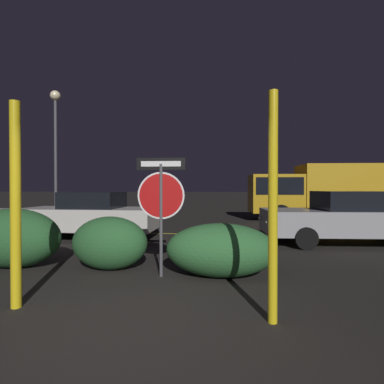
{
  "coord_description": "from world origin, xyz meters",
  "views": [
    {
      "loc": [
        1.17,
        -3.45,
        1.63
      ],
      "look_at": [
        0.2,
        4.83,
        1.52
      ],
      "focal_mm": 28.0,
      "sensor_mm": 36.0,
      "label": 1
    }
  ],
  "objects_px": {
    "yellow_pole_left": "(16,205)",
    "passing_car_3": "(348,218)",
    "yellow_pole_right": "(273,207)",
    "hedge_bush_3": "(221,250)",
    "delivery_truck": "(315,190)",
    "hedge_bush_1": "(13,238)",
    "hedge_bush_2": "(110,243)",
    "street_lamp": "(56,127)",
    "stop_sign": "(161,194)",
    "passing_car_2": "(90,215)"
  },
  "relations": [
    {
      "from": "hedge_bush_2",
      "to": "delivery_truck",
      "type": "distance_m",
      "value": 12.26
    },
    {
      "from": "hedge_bush_1",
      "to": "street_lamp",
      "type": "relative_size",
      "value": 0.29
    },
    {
      "from": "hedge_bush_1",
      "to": "delivery_truck",
      "type": "xyz_separation_m",
      "value": [
        8.86,
        10.22,
        0.92
      ]
    },
    {
      "from": "passing_car_2",
      "to": "yellow_pole_right",
      "type": "bearing_deg",
      "value": -138.55
    },
    {
      "from": "yellow_pole_left",
      "to": "hedge_bush_1",
      "type": "distance_m",
      "value": 2.58
    },
    {
      "from": "yellow_pole_left",
      "to": "delivery_truck",
      "type": "bearing_deg",
      "value": 58.87
    },
    {
      "from": "passing_car_3",
      "to": "yellow_pole_right",
      "type": "bearing_deg",
      "value": 148.01
    },
    {
      "from": "hedge_bush_2",
      "to": "hedge_bush_3",
      "type": "distance_m",
      "value": 2.23
    },
    {
      "from": "yellow_pole_left",
      "to": "delivery_truck",
      "type": "xyz_separation_m",
      "value": [
        7.33,
        12.14,
        0.12
      ]
    },
    {
      "from": "stop_sign",
      "to": "yellow_pole_left",
      "type": "height_order",
      "value": "yellow_pole_left"
    },
    {
      "from": "delivery_truck",
      "to": "passing_car_3",
      "type": "bearing_deg",
      "value": 168.15
    },
    {
      "from": "hedge_bush_3",
      "to": "passing_car_3",
      "type": "distance_m",
      "value": 5.19
    },
    {
      "from": "stop_sign",
      "to": "yellow_pole_right",
      "type": "distance_m",
      "value": 2.45
    },
    {
      "from": "hedge_bush_1",
      "to": "hedge_bush_2",
      "type": "bearing_deg",
      "value": 2.25
    },
    {
      "from": "hedge_bush_2",
      "to": "passing_car_2",
      "type": "height_order",
      "value": "passing_car_2"
    },
    {
      "from": "hedge_bush_1",
      "to": "passing_car_2",
      "type": "xyz_separation_m",
      "value": [
        -0.03,
        3.59,
        0.14
      ]
    },
    {
      "from": "hedge_bush_3",
      "to": "delivery_truck",
      "type": "height_order",
      "value": "delivery_truck"
    },
    {
      "from": "hedge_bush_2",
      "to": "passing_car_2",
      "type": "bearing_deg",
      "value": 120.65
    },
    {
      "from": "yellow_pole_left",
      "to": "passing_car_2",
      "type": "height_order",
      "value": "yellow_pole_left"
    },
    {
      "from": "yellow_pole_right",
      "to": "stop_sign",
      "type": "bearing_deg",
      "value": 135.92
    },
    {
      "from": "yellow_pole_right",
      "to": "hedge_bush_2",
      "type": "distance_m",
      "value": 3.65
    },
    {
      "from": "yellow_pole_left",
      "to": "passing_car_3",
      "type": "height_order",
      "value": "yellow_pole_left"
    },
    {
      "from": "delivery_truck",
      "to": "hedge_bush_1",
      "type": "bearing_deg",
      "value": 135.34
    },
    {
      "from": "stop_sign",
      "to": "yellow_pole_left",
      "type": "relative_size",
      "value": 0.78
    },
    {
      "from": "passing_car_3",
      "to": "passing_car_2",
      "type": "bearing_deg",
      "value": 86.02
    },
    {
      "from": "yellow_pole_left",
      "to": "hedge_bush_1",
      "type": "xyz_separation_m",
      "value": [
        -1.52,
        1.92,
        -0.8
      ]
    },
    {
      "from": "hedge_bush_2",
      "to": "hedge_bush_3",
      "type": "relative_size",
      "value": 0.75
    },
    {
      "from": "hedge_bush_1",
      "to": "yellow_pole_right",
      "type": "bearing_deg",
      "value": -21.92
    },
    {
      "from": "yellow_pole_right",
      "to": "passing_car_2",
      "type": "bearing_deg",
      "value": 131.69
    },
    {
      "from": "delivery_truck",
      "to": "street_lamp",
      "type": "bearing_deg",
      "value": 88.22
    },
    {
      "from": "hedge_bush_3",
      "to": "passing_car_2",
      "type": "bearing_deg",
      "value": 139.04
    },
    {
      "from": "yellow_pole_left",
      "to": "hedge_bush_2",
      "type": "bearing_deg",
      "value": 75.4
    },
    {
      "from": "stop_sign",
      "to": "passing_car_3",
      "type": "distance_m",
      "value": 6.14
    },
    {
      "from": "hedge_bush_3",
      "to": "street_lamp",
      "type": "xyz_separation_m",
      "value": [
        -9.22,
        9.89,
        4.47
      ]
    },
    {
      "from": "yellow_pole_left",
      "to": "passing_car_2",
      "type": "bearing_deg",
      "value": 105.79
    },
    {
      "from": "delivery_truck",
      "to": "street_lamp",
      "type": "distance_m",
      "value": 14.24
    },
    {
      "from": "hedge_bush_2",
      "to": "hedge_bush_3",
      "type": "height_order",
      "value": "hedge_bush_2"
    },
    {
      "from": "hedge_bush_1",
      "to": "passing_car_3",
      "type": "distance_m",
      "value": 8.67
    },
    {
      "from": "hedge_bush_2",
      "to": "hedge_bush_3",
      "type": "xyz_separation_m",
      "value": [
        2.22,
        -0.22,
        -0.04
      ]
    },
    {
      "from": "yellow_pole_right",
      "to": "hedge_bush_3",
      "type": "distance_m",
      "value": 2.16
    },
    {
      "from": "stop_sign",
      "to": "yellow_pole_left",
      "type": "bearing_deg",
      "value": -138.91
    },
    {
      "from": "stop_sign",
      "to": "hedge_bush_3",
      "type": "bearing_deg",
      "value": 3.69
    },
    {
      "from": "hedge_bush_1",
      "to": "stop_sign",
      "type": "bearing_deg",
      "value": -5.12
    },
    {
      "from": "yellow_pole_right",
      "to": "hedge_bush_2",
      "type": "bearing_deg",
      "value": 144.41
    },
    {
      "from": "passing_car_2",
      "to": "passing_car_3",
      "type": "xyz_separation_m",
      "value": [
        7.94,
        -0.04,
        0.02
      ]
    },
    {
      "from": "passing_car_2",
      "to": "street_lamp",
      "type": "height_order",
      "value": "street_lamp"
    },
    {
      "from": "yellow_pole_left",
      "to": "street_lamp",
      "type": "bearing_deg",
      "value": 119.04
    },
    {
      "from": "hedge_bush_3",
      "to": "delivery_truck",
      "type": "relative_size",
      "value": 0.3
    },
    {
      "from": "hedge_bush_3",
      "to": "passing_car_3",
      "type": "height_order",
      "value": "passing_car_3"
    },
    {
      "from": "yellow_pole_right",
      "to": "hedge_bush_3",
      "type": "xyz_separation_m",
      "value": [
        -0.66,
        1.84,
        -0.91
      ]
    }
  ]
}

